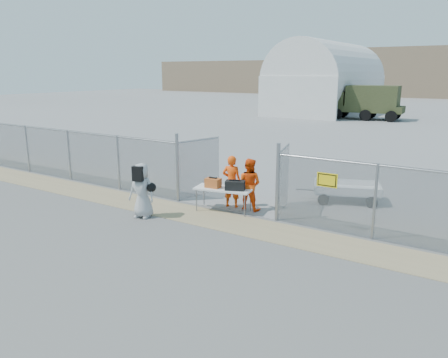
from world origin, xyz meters
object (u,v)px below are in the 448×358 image
Objects in this scene: security_worker_left at (232,181)px; utility_trailer at (347,192)px; folding_table at (223,200)px; visitor at (142,190)px; security_worker_right at (249,184)px.

security_worker_left is 0.61× the size of utility_trailer.
security_worker_left is (-0.03, 0.57, 0.51)m from folding_table.
visitor is at bearing -146.49° from folding_table.
security_worker_left is at bearing 40.05° from visitor.
folding_table is 1.02m from security_worker_right.
visitor is at bearing -154.30° from utility_trailer.
security_worker_left reaches higher than security_worker_right.
security_worker_left reaches higher than folding_table.
folding_table is 1.07× the size of security_worker_right.
security_worker_right reaches higher than visitor.
folding_table is at bearing -153.75° from utility_trailer.
security_worker_left reaches higher than utility_trailer.
utility_trailer is (2.53, 2.78, -0.54)m from security_worker_right.
visitor is 7.38m from utility_trailer.
utility_trailer is (3.17, 3.40, -0.05)m from folding_table.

